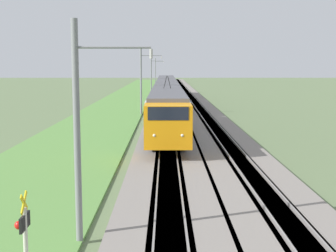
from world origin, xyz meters
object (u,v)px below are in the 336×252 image
object	(u,v)px
passenger_train	(167,93)
catenary_mast_near	(79,130)
crossing_signal_aux	(25,240)
catenary_mast_far	(152,75)
catenary_mast_distant	(156,71)
catenary_mast_mid	(142,80)

from	to	relation	value
passenger_train	catenary_mast_near	distance (m)	44.67
crossing_signal_aux	catenary_mast_far	size ratio (longest dim) A/B	0.39
crossing_signal_aux	catenary_mast_far	xyz separation A→B (m)	(83.65, -0.55, 2.10)
passenger_train	catenary_mast_far	world-z (taller)	catenary_mast_far
catenary_mast_distant	catenary_mast_mid	bearing A→B (deg)	180.00
catenary_mast_far	catenary_mast_distant	size ratio (longest dim) A/B	0.98
catenary_mast_distant	passenger_train	bearing A→B (deg)	-177.74
passenger_train	crossing_signal_aux	size ratio (longest dim) A/B	22.21
passenger_train	catenary_mast_near	size ratio (longest dim) A/B	8.91
catenary_mast_mid	catenary_mast_distant	world-z (taller)	catenary_mast_mid
crossing_signal_aux	catenary_mast_near	size ratio (longest dim) A/B	0.40
passenger_train	catenary_mast_far	size ratio (longest dim) A/B	8.73
catenary_mast_near	catenary_mast_far	world-z (taller)	catenary_mast_far
passenger_train	catenary_mast_far	distance (m)	34.99
catenary_mast_near	catenary_mast_far	xyz separation A→B (m)	(79.38, 0.00, 0.08)
catenary_mast_far	catenary_mast_distant	xyz separation A→B (m)	(39.69, 0.00, 0.09)
catenary_mast_distant	catenary_mast_far	bearing A→B (deg)	-180.00
crossing_signal_aux	catenary_mast_distant	size ratio (longest dim) A/B	0.38
catenary_mast_mid	catenary_mast_distant	distance (m)	79.38
passenger_train	catenary_mast_distant	size ratio (longest dim) A/B	8.53
crossing_signal_aux	catenary_mast_distant	xyz separation A→B (m)	(123.34, -0.55, 2.19)
catenary_mast_far	catenary_mast_near	bearing A→B (deg)	-180.00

